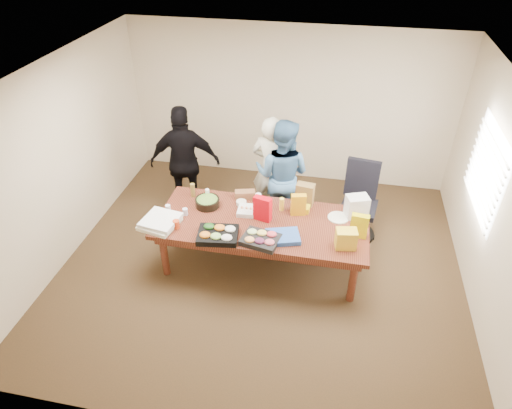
% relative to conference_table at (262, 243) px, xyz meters
% --- Properties ---
extents(floor, '(5.50, 5.00, 0.02)m').
position_rel_conference_table_xyz_m(floor, '(0.00, 0.00, -0.39)').
color(floor, '#47301E').
rests_on(floor, ground).
extents(ceiling, '(5.50, 5.00, 0.02)m').
position_rel_conference_table_xyz_m(ceiling, '(0.00, 0.00, 2.33)').
color(ceiling, white).
rests_on(ceiling, wall_back).
extents(wall_back, '(5.50, 0.04, 2.70)m').
position_rel_conference_table_xyz_m(wall_back, '(0.00, 2.50, 0.98)').
color(wall_back, beige).
rests_on(wall_back, floor).
extents(wall_front, '(5.50, 0.04, 2.70)m').
position_rel_conference_table_xyz_m(wall_front, '(0.00, -2.50, 0.98)').
color(wall_front, beige).
rests_on(wall_front, floor).
extents(wall_left, '(0.04, 5.00, 2.70)m').
position_rel_conference_table_xyz_m(wall_left, '(-2.75, 0.00, 0.98)').
color(wall_left, beige).
rests_on(wall_left, floor).
extents(wall_right, '(0.04, 5.00, 2.70)m').
position_rel_conference_table_xyz_m(wall_right, '(2.75, 0.00, 0.98)').
color(wall_right, beige).
rests_on(wall_right, floor).
extents(window_panel, '(0.03, 1.40, 1.10)m').
position_rel_conference_table_xyz_m(window_panel, '(2.72, 0.60, 1.12)').
color(window_panel, white).
rests_on(window_panel, wall_right).
extents(window_blinds, '(0.04, 1.36, 1.00)m').
position_rel_conference_table_xyz_m(window_blinds, '(2.68, 0.60, 1.12)').
color(window_blinds, beige).
rests_on(window_blinds, wall_right).
extents(conference_table, '(2.80, 1.20, 0.75)m').
position_rel_conference_table_xyz_m(conference_table, '(0.00, 0.00, 0.00)').
color(conference_table, '#4C1C0F').
rests_on(conference_table, floor).
extents(office_chair, '(0.67, 0.67, 1.15)m').
position_rel_conference_table_xyz_m(office_chair, '(1.28, 0.90, 0.20)').
color(office_chair, black).
rests_on(office_chair, floor).
extents(person_center, '(0.72, 0.57, 1.72)m').
position_rel_conference_table_xyz_m(person_center, '(-0.08, 1.17, 0.49)').
color(person_center, beige).
rests_on(person_center, floor).
extents(person_right, '(0.96, 0.81, 1.76)m').
position_rel_conference_table_xyz_m(person_right, '(0.11, 1.01, 0.51)').
color(person_right, teal).
rests_on(person_right, floor).
extents(person_left, '(1.14, 0.66, 1.82)m').
position_rel_conference_table_xyz_m(person_left, '(-1.41, 1.04, 0.54)').
color(person_left, black).
rests_on(person_left, floor).
extents(veggie_tray, '(0.55, 0.46, 0.08)m').
position_rel_conference_table_xyz_m(veggie_tray, '(-0.49, -0.44, 0.41)').
color(veggie_tray, black).
rests_on(veggie_tray, conference_table).
extents(fruit_tray, '(0.52, 0.44, 0.07)m').
position_rel_conference_table_xyz_m(fruit_tray, '(0.06, -0.42, 0.41)').
color(fruit_tray, black).
rests_on(fruit_tray, conference_table).
extents(sheet_cake, '(0.37, 0.28, 0.06)m').
position_rel_conference_table_xyz_m(sheet_cake, '(-0.18, 0.16, 0.41)').
color(sheet_cake, white).
rests_on(sheet_cake, conference_table).
extents(salad_bowl, '(0.42, 0.42, 0.11)m').
position_rel_conference_table_xyz_m(salad_bowl, '(-0.81, 0.21, 0.43)').
color(salad_bowl, black).
rests_on(salad_bowl, conference_table).
extents(chip_bag_blue, '(0.49, 0.42, 0.06)m').
position_rel_conference_table_xyz_m(chip_bag_blue, '(0.32, -0.30, 0.41)').
color(chip_bag_blue, '#2B54A7').
rests_on(chip_bag_blue, conference_table).
extents(chip_bag_red, '(0.25, 0.16, 0.35)m').
position_rel_conference_table_xyz_m(chip_bag_red, '(-0.00, 0.05, 0.55)').
color(chip_bag_red, red).
rests_on(chip_bag_red, conference_table).
extents(chip_bag_yellow, '(0.23, 0.11, 0.33)m').
position_rel_conference_table_xyz_m(chip_bag_yellow, '(1.25, -0.07, 0.54)').
color(chip_bag_yellow, '#D6C208').
rests_on(chip_bag_yellow, conference_table).
extents(chip_bag_orange, '(0.21, 0.13, 0.31)m').
position_rel_conference_table_xyz_m(chip_bag_orange, '(0.45, 0.26, 0.53)').
color(chip_bag_orange, orange).
rests_on(chip_bag_orange, conference_table).
extents(mayo_jar, '(0.11, 0.11, 0.13)m').
position_rel_conference_table_xyz_m(mayo_jar, '(-0.13, 0.44, 0.44)').
color(mayo_jar, white).
rests_on(mayo_jar, conference_table).
extents(mustard_bottle, '(0.08, 0.08, 0.19)m').
position_rel_conference_table_xyz_m(mustard_bottle, '(0.21, 0.31, 0.47)').
color(mustard_bottle, yellow).
rests_on(mustard_bottle, conference_table).
extents(dressing_bottle, '(0.08, 0.08, 0.21)m').
position_rel_conference_table_xyz_m(dressing_bottle, '(-1.08, 0.39, 0.48)').
color(dressing_bottle, brown).
rests_on(dressing_bottle, conference_table).
extents(ranch_bottle, '(0.07, 0.07, 0.17)m').
position_rel_conference_table_xyz_m(ranch_bottle, '(-0.85, 0.36, 0.46)').
color(ranch_bottle, white).
rests_on(ranch_bottle, conference_table).
extents(banana_bunch, '(0.26, 0.16, 0.08)m').
position_rel_conference_table_xyz_m(banana_bunch, '(0.47, 0.34, 0.42)').
color(banana_bunch, gold).
rests_on(banana_bunch, conference_table).
extents(bread_loaf, '(0.31, 0.19, 0.11)m').
position_rel_conference_table_xyz_m(bread_loaf, '(-0.34, 0.50, 0.43)').
color(bread_loaf, brown).
rests_on(bread_loaf, conference_table).
extents(kraft_bag, '(0.26, 0.18, 0.32)m').
position_rel_conference_table_xyz_m(kraft_bag, '(0.51, 0.52, 0.53)').
color(kraft_bag, brown).
rests_on(kraft_bag, conference_table).
extents(red_cup, '(0.09, 0.09, 0.11)m').
position_rel_conference_table_xyz_m(red_cup, '(-1.07, -0.35, 0.43)').
color(red_cup, '#CD4018').
rests_on(red_cup, conference_table).
extents(clear_cup_a, '(0.07, 0.07, 0.10)m').
position_rel_conference_table_xyz_m(clear_cup_a, '(-1.05, -0.05, 0.42)').
color(clear_cup_a, white).
rests_on(clear_cup_a, conference_table).
extents(clear_cup_b, '(0.09, 0.09, 0.10)m').
position_rel_conference_table_xyz_m(clear_cup_b, '(-1.30, -0.03, 0.42)').
color(clear_cup_b, white).
rests_on(clear_cup_b, conference_table).
extents(pizza_box_lower, '(0.53, 0.53, 0.05)m').
position_rel_conference_table_xyz_m(pizza_box_lower, '(-1.30, -0.34, 0.40)').
color(pizza_box_lower, white).
rests_on(pizza_box_lower, conference_table).
extents(pizza_box_upper, '(0.51, 0.51, 0.05)m').
position_rel_conference_table_xyz_m(pizza_box_upper, '(-1.28, -0.33, 0.45)').
color(pizza_box_upper, white).
rests_on(pizza_box_upper, pizza_box_lower).
extents(plate_a, '(0.36, 0.36, 0.02)m').
position_rel_conference_table_xyz_m(plate_a, '(0.99, 0.27, 0.38)').
color(plate_a, white).
rests_on(plate_a, conference_table).
extents(plate_b, '(0.29, 0.29, 0.01)m').
position_rel_conference_table_xyz_m(plate_b, '(0.43, 0.52, 0.38)').
color(plate_b, beige).
rests_on(plate_b, conference_table).
extents(dip_bowl_a, '(0.17, 0.17, 0.05)m').
position_rel_conference_table_xyz_m(dip_bowl_a, '(0.49, 0.44, 0.40)').
color(dip_bowl_a, silver).
rests_on(dip_bowl_a, conference_table).
extents(dip_bowl_b, '(0.17, 0.17, 0.06)m').
position_rel_conference_table_xyz_m(dip_bowl_b, '(-0.36, 0.33, 0.40)').
color(dip_bowl_b, beige).
rests_on(dip_bowl_b, conference_table).
extents(grocery_bag_white, '(0.34, 0.29, 0.31)m').
position_rel_conference_table_xyz_m(grocery_bag_white, '(1.21, 0.37, 0.53)').
color(grocery_bag_white, silver).
rests_on(grocery_bag_white, conference_table).
extents(grocery_bag_yellow, '(0.28, 0.21, 0.25)m').
position_rel_conference_table_xyz_m(grocery_bag_yellow, '(1.10, -0.31, 0.50)').
color(grocery_bag_yellow, yellow).
rests_on(grocery_bag_yellow, conference_table).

